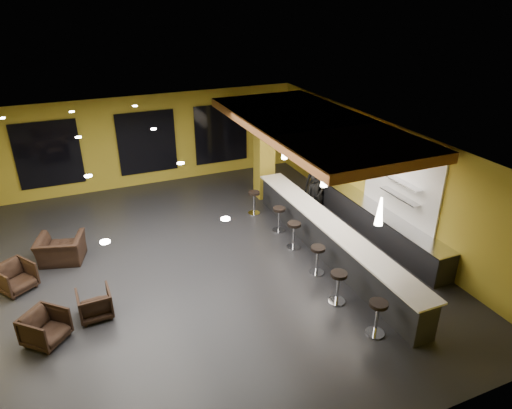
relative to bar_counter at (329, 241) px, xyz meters
name	(u,v)px	position (x,y,z in m)	size (l,w,h in m)	color
floor	(198,267)	(-3.65, 1.00, -0.55)	(12.00, 13.00, 0.10)	black
ceiling	(190,144)	(-3.65, 1.00, 3.05)	(12.00, 13.00, 0.10)	black
wall_back	(146,141)	(-3.65, 7.55, 1.25)	(12.00, 0.10, 3.50)	#A48E24
wall_front	(320,391)	(-3.65, -5.55, 1.25)	(12.00, 0.10, 3.50)	#A48E24
wall_right	(381,176)	(2.40, 1.00, 1.25)	(0.10, 13.00, 3.50)	#A48E24
wood_soffit	(311,125)	(0.35, 2.00, 2.86)	(3.60, 8.00, 0.28)	#95572B
window_left	(48,154)	(-7.15, 7.44, 1.20)	(2.20, 0.06, 2.40)	black
window_center	(147,143)	(-3.65, 7.44, 1.20)	(2.20, 0.06, 2.40)	black
window_right	(221,134)	(-0.65, 7.44, 1.20)	(2.20, 0.06, 2.40)	black
tile_backsplash	(401,180)	(2.31, 0.00, 1.50)	(0.06, 3.20, 2.40)	white
bar_counter	(329,241)	(0.00, 0.00, 0.00)	(0.60, 8.00, 1.00)	black
bar_top	(331,224)	(0.00, 0.00, 0.52)	(0.78, 8.10, 0.05)	white
prep_counter	(376,222)	(2.00, 0.50, -0.07)	(0.70, 6.00, 0.86)	black
prep_top	(377,209)	(2.00, 0.50, 0.39)	(0.72, 6.00, 0.03)	silver
wall_shelf_lower	(400,196)	(2.17, -0.20, 1.10)	(0.30, 1.50, 0.03)	silver
wall_shelf_upper	(402,182)	(2.17, -0.20, 1.55)	(0.30, 1.50, 0.03)	silver
column	(264,151)	(0.00, 4.60, 1.25)	(0.60, 0.60, 3.50)	olive
pendant_0	(380,211)	(0.00, -2.00, 1.85)	(0.20, 0.20, 0.70)	white
pendant_1	(324,175)	(0.00, 0.50, 1.85)	(0.20, 0.20, 0.70)	white
pendant_2	(285,148)	(0.00, 3.00, 1.85)	(0.20, 0.20, 0.70)	white
staff_a	(314,197)	(0.79, 2.26, 0.29)	(0.58, 0.38, 1.58)	black
staff_b	(322,184)	(1.51, 3.02, 0.33)	(0.80, 0.63, 1.65)	black
staff_c	(316,183)	(1.40, 3.19, 0.34)	(0.82, 0.53, 1.68)	black
armchair_a	(45,328)	(-7.56, -0.64, -0.13)	(0.80, 0.82, 0.75)	black
armchair_b	(95,303)	(-6.49, -0.15, -0.15)	(0.75, 0.77, 0.70)	black
armchair_c	(15,277)	(-8.25, 1.73, -0.12)	(0.80, 0.83, 0.75)	black
armchair_d	(61,249)	(-7.12, 2.71, -0.11)	(1.20, 1.05, 0.78)	black
bar_stool_0	(377,314)	(-0.78, -3.28, 0.06)	(0.44, 0.44, 0.87)	silver
bar_stool_1	(338,283)	(-0.95, -1.95, 0.05)	(0.43, 0.43, 0.85)	silver
bar_stool_2	(317,257)	(-0.77, -0.65, 0.02)	(0.41, 0.41, 0.82)	silver
bar_stool_3	(294,232)	(-0.73, 0.80, 0.03)	(0.42, 0.42, 0.83)	silver
bar_stool_4	(279,216)	(-0.68, 1.92, 0.02)	(0.41, 0.41, 0.82)	silver
bar_stool_5	(254,200)	(-0.92, 3.38, 0.02)	(0.41, 0.41, 0.82)	silver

